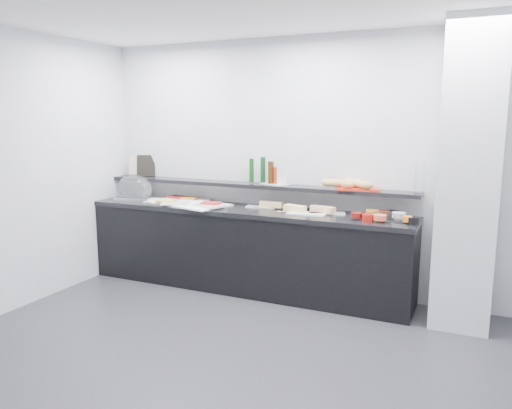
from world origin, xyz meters
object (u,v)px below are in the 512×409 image
at_px(cloche_base, 136,198).
at_px(condiment_tray, 275,184).
at_px(sandwich_plate_mid, 307,214).
at_px(carafe, 420,178).
at_px(bread_tray, 359,189).
at_px(framed_print, 146,166).

distance_m(cloche_base, condiment_tray, 1.72).
height_order(sandwich_plate_mid, carafe, carafe).
bearing_deg(sandwich_plate_mid, bread_tray, 24.13).
relative_size(sandwich_plate_mid, carafe, 1.29).
xyz_separation_m(condiment_tray, bread_tray, (0.91, -0.02, 0.00)).
bearing_deg(condiment_tray, sandwich_plate_mid, -5.84).
bearing_deg(condiment_tray, framed_print, -157.74).
height_order(cloche_base, condiment_tray, condiment_tray).
relative_size(framed_print, carafe, 0.87).
bearing_deg(cloche_base, bread_tray, -7.45).
relative_size(sandwich_plate_mid, bread_tray, 0.92).
bearing_deg(sandwich_plate_mid, cloche_base, 176.88).
height_order(cloche_base, sandwich_plate_mid, cloche_base).
bearing_deg(cloche_base, condiment_tray, -4.21).
relative_size(cloche_base, sandwich_plate_mid, 1.10).
xyz_separation_m(cloche_base, sandwich_plate_mid, (2.13, -0.01, -0.01)).
relative_size(sandwich_plate_mid, condiment_tray, 1.34).
distance_m(framed_print, condiment_tray, 1.74).
bearing_deg(bread_tray, carafe, -14.95).
xyz_separation_m(framed_print, condiment_tray, (1.73, -0.04, -0.12)).
relative_size(framed_print, condiment_tray, 0.90).
xyz_separation_m(bread_tray, carafe, (0.59, -0.03, 0.14)).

